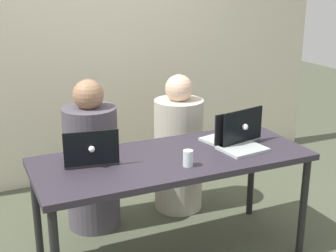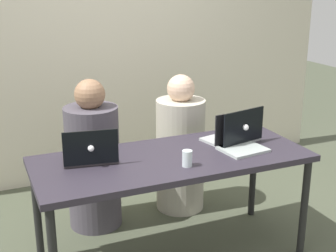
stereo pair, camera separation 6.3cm
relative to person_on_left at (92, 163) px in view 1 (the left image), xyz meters
name	(u,v)px [view 1 (the left image)]	position (x,y,z in m)	size (l,w,h in m)	color
back_wall	(98,49)	(0.36, 0.94, 0.70)	(4.56, 0.10, 2.40)	beige
desk	(173,166)	(0.36, -0.66, 0.17)	(1.75, 0.72, 0.74)	#2D2732
person_on_left	(92,163)	(0.00, 0.00, 0.00)	(0.47, 0.47, 1.14)	#4B464F
person_on_right	(178,150)	(0.71, 0.00, -0.01)	(0.45, 0.45, 1.11)	#B9B2A0
laptop_back_left	(91,155)	(-0.15, -0.55, 0.28)	(0.36, 0.29, 0.23)	#3B3539
laptop_back_right	(234,134)	(0.86, -0.58, 0.29)	(0.40, 0.33, 0.25)	#ADB3B2
laptop_front_right	(239,141)	(0.82, -0.70, 0.28)	(0.31, 0.28, 0.23)	#AEB9B5
water_glass_center	(188,159)	(0.37, -0.84, 0.28)	(0.06, 0.06, 0.10)	silver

